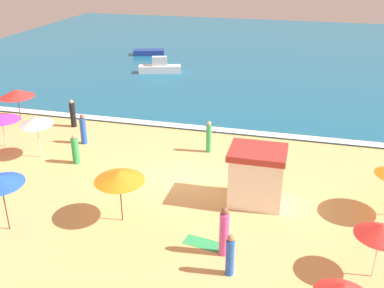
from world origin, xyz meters
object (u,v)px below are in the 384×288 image
(beach_umbrella_0, at_px, (381,231))
(beachgoer_6, at_px, (224,232))
(beach_umbrella_5, at_px, (17,93))
(beachgoer_0, at_px, (83,130))
(small_boat_0, at_px, (149,52))
(beachgoer_1, at_px, (75,150))
(beachgoer_2, at_px, (73,114))
(lifeguard_cabana, at_px, (256,176))
(small_boat_1, at_px, (160,67))
(beach_umbrella_6, at_px, (36,121))
(beachgoer_7, at_px, (209,137))
(beachgoer_5, at_px, (230,256))
(beach_umbrella_2, at_px, (0,180))
(beach_umbrella_3, at_px, (119,176))
(beach_umbrella_4, at_px, (1,117))

(beach_umbrella_0, distance_m, beachgoer_6, 5.16)
(beach_umbrella_5, relative_size, beachgoer_0, 1.71)
(small_boat_0, bearing_deg, beachgoer_1, -79.34)
(beachgoer_2, relative_size, small_boat_0, 0.53)
(lifeguard_cabana, height_order, beach_umbrella_5, lifeguard_cabana)
(small_boat_1, bearing_deg, beachgoer_0, -88.04)
(beach_umbrella_6, height_order, beachgoer_7, beach_umbrella_6)
(beachgoer_5, bearing_deg, beach_umbrella_6, 149.60)
(lifeguard_cabana, xyz_separation_m, beachgoer_5, (-0.25, -4.93, -0.50))
(beachgoer_0, bearing_deg, small_boat_0, 99.86)
(beach_umbrella_6, bearing_deg, beach_umbrella_5, 133.19)
(lifeguard_cabana, bearing_deg, beach_umbrella_0, -40.92)
(small_boat_0, bearing_deg, beach_umbrella_5, -95.68)
(beach_umbrella_6, distance_m, beachgoer_5, 13.04)
(beachgoer_0, relative_size, beachgoer_5, 1.09)
(lifeguard_cabana, height_order, beach_umbrella_2, lifeguard_cabana)
(beach_umbrella_5, height_order, small_boat_0, beach_umbrella_5)
(beach_umbrella_3, bearing_deg, beach_umbrella_0, -6.27)
(beachgoer_5, xyz_separation_m, beachgoer_7, (-2.80, 9.39, 0.09))
(beach_umbrella_4, height_order, small_boat_1, beach_umbrella_4)
(beach_umbrella_0, distance_m, beach_umbrella_4, 19.53)
(beachgoer_5, xyz_separation_m, beachgoer_6, (-0.40, 1.02, 0.17))
(beach_umbrella_5, height_order, beachgoer_6, beach_umbrella_5)
(beach_umbrella_4, relative_size, beach_umbrella_5, 0.84)
(lifeguard_cabana, height_order, beach_umbrella_0, lifeguard_cabana)
(beachgoer_5, bearing_deg, beach_umbrella_4, 152.19)
(beachgoer_7, bearing_deg, small_boat_1, 117.43)
(beach_umbrella_0, bearing_deg, beachgoer_1, 158.90)
(beachgoer_1, distance_m, small_boat_0, 24.10)
(beach_umbrella_4, height_order, small_boat_0, beach_umbrella_4)
(beachgoer_6, distance_m, beachgoer_7, 8.71)
(lifeguard_cabana, relative_size, beach_umbrella_6, 1.06)
(beachgoer_5, bearing_deg, small_boat_1, 113.37)
(beach_umbrella_5, height_order, beachgoer_0, beach_umbrella_5)
(lifeguard_cabana, relative_size, small_boat_0, 0.76)
(beachgoer_6, xyz_separation_m, small_boat_0, (-13.11, 29.06, -0.57))
(beach_umbrella_3, height_order, beach_umbrella_4, beach_umbrella_3)
(small_boat_0, relative_size, small_boat_1, 0.88)
(beach_umbrella_3, bearing_deg, beach_umbrella_4, 150.30)
(small_boat_0, distance_m, small_boat_1, 6.97)
(beachgoer_0, distance_m, beachgoer_6, 12.17)
(beach_umbrella_4, relative_size, beach_umbrella_6, 1.06)
(beachgoer_1, bearing_deg, beachgoer_5, -35.22)
(beach_umbrella_4, xyz_separation_m, beachgoer_1, (4.78, -0.91, -0.99))
(beach_umbrella_0, distance_m, beach_umbrella_2, 13.53)
(beach_umbrella_3, xyz_separation_m, beachgoer_6, (4.38, -1.11, -1.08))
(beach_umbrella_0, height_order, beach_umbrella_6, beach_umbrella_6)
(beachgoer_2, bearing_deg, beach_umbrella_0, -31.09)
(beach_umbrella_2, bearing_deg, beachgoer_5, -2.85)
(beachgoer_5, bearing_deg, beach_umbrella_5, 144.34)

